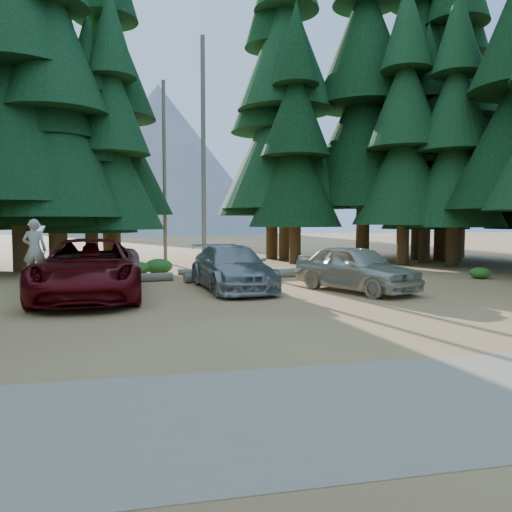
% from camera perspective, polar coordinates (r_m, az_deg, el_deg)
% --- Properties ---
extents(ground, '(160.00, 160.00, 0.00)m').
position_cam_1_polar(ground, '(12.60, -2.39, -6.60)').
color(ground, '#AD6B49').
rests_on(ground, ground).
extents(gravel_strip, '(26.00, 3.50, 0.01)m').
position_cam_1_polar(gravel_strip, '(6.51, 7.81, -16.84)').
color(gravel_strip, tan).
rests_on(gravel_strip, ground).
extents(forest_belt_north, '(36.00, 7.00, 22.00)m').
position_cam_1_polar(forest_belt_north, '(27.39, -7.72, -0.89)').
color(forest_belt_north, black).
rests_on(forest_belt_north, ground).
extents(snag_front, '(0.24, 0.24, 12.00)m').
position_cam_1_polar(snag_front, '(27.12, -6.04, 11.79)').
color(snag_front, '#6B6455').
rests_on(snag_front, ground).
extents(snag_back, '(0.20, 0.20, 10.00)m').
position_cam_1_polar(snag_back, '(28.35, -10.43, 9.37)').
color(snag_back, '#6B6455').
rests_on(snag_back, ground).
extents(mountain_peak, '(48.00, 50.00, 28.00)m').
position_cam_1_polar(mountain_peak, '(100.98, -12.55, 9.81)').
color(mountain_peak, gray).
rests_on(mountain_peak, ground).
extents(red_pickup, '(3.15, 6.52, 1.79)m').
position_cam_1_polar(red_pickup, '(15.77, -18.48, -1.38)').
color(red_pickup, '#5F080E').
rests_on(red_pickup, ground).
extents(silver_minivan_center, '(2.62, 5.33, 1.49)m').
position_cam_1_polar(silver_minivan_center, '(16.91, -2.78, -1.33)').
color(silver_minivan_center, '#9A9CA1').
rests_on(silver_minivan_center, ground).
extents(silver_minivan_right, '(3.50, 4.89, 1.55)m').
position_cam_1_polar(silver_minivan_right, '(16.80, 11.31, -1.35)').
color(silver_minivan_right, beige).
rests_on(silver_minivan_right, ground).
extents(frisbee_player, '(0.73, 0.50, 1.93)m').
position_cam_1_polar(frisbee_player, '(17.10, -23.99, 0.69)').
color(frisbee_player, beige).
rests_on(frisbee_player, ground).
extents(log_left, '(4.57, 1.10, 0.33)m').
position_cam_1_polar(log_left, '(19.38, -16.16, -2.54)').
color(log_left, '#6B6455').
rests_on(log_left, ground).
extents(log_mid, '(3.02, 0.60, 0.25)m').
position_cam_1_polar(log_mid, '(21.81, -4.94, -1.78)').
color(log_mid, '#6B6455').
rests_on(log_mid, ground).
extents(log_right, '(5.51, 1.83, 0.36)m').
position_cam_1_polar(log_right, '(19.91, -0.50, -2.16)').
color(log_right, '#6B6455').
rests_on(log_right, ground).
extents(shrub_far_left, '(1.11, 1.11, 0.61)m').
position_cam_1_polar(shrub_far_left, '(18.84, -19.32, -2.35)').
color(shrub_far_left, '#267021').
rests_on(shrub_far_left, ground).
extents(shrub_left, '(0.93, 0.93, 0.51)m').
position_cam_1_polar(shrub_left, '(20.59, -17.73, -1.93)').
color(shrub_left, '#267021').
rests_on(shrub_left, ground).
extents(shrub_center_left, '(1.09, 1.09, 0.60)m').
position_cam_1_polar(shrub_center_left, '(21.94, -13.43, -1.39)').
color(shrub_center_left, '#267021').
rests_on(shrub_center_left, ground).
extents(shrub_center_right, '(1.23, 1.23, 0.68)m').
position_cam_1_polar(shrub_center_right, '(22.30, -11.09, -1.16)').
color(shrub_center_right, '#267021').
rests_on(shrub_center_right, ground).
extents(shrub_right, '(1.27, 1.27, 0.70)m').
position_cam_1_polar(shrub_right, '(21.68, 6.23, -1.23)').
color(shrub_right, '#267021').
rests_on(shrub_right, ground).
extents(shrub_far_right, '(1.32, 1.32, 0.72)m').
position_cam_1_polar(shrub_far_right, '(24.55, 12.63, -0.66)').
color(shrub_far_right, '#267021').
rests_on(shrub_far_right, ground).
extents(shrub_edge_east, '(0.83, 0.83, 0.46)m').
position_cam_1_polar(shrub_edge_east, '(22.12, 24.23, -1.77)').
color(shrub_edge_east, '#267021').
rests_on(shrub_edge_east, ground).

